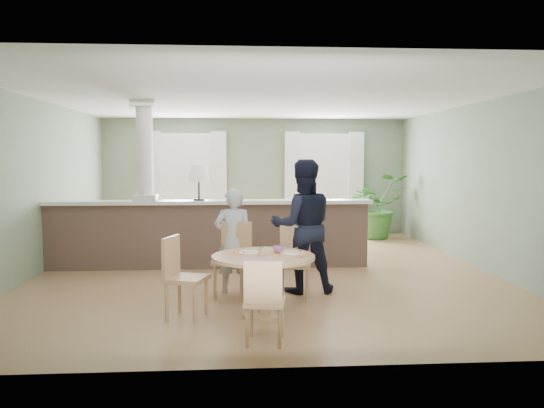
{
  "coord_description": "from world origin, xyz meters",
  "views": [
    {
      "loc": [
        -0.44,
        -8.39,
        1.8
      ],
      "look_at": [
        0.05,
        -1.0,
        1.15
      ],
      "focal_mm": 35.0,
      "sensor_mm": 36.0,
      "label": 1
    }
  ],
  "objects": [
    {
      "name": "chair_side",
      "position": [
        -1.08,
        -2.48,
        0.5
      ],
      "size": [
        0.53,
        0.53,
        0.91
      ],
      "rotation": [
        0.0,
        0.0,
        1.24
      ],
      "color": "tan",
      "rests_on": "ground"
    },
    {
      "name": "pony_wall",
      "position": [
        -0.99,
        0.2,
        0.71
      ],
      "size": [
        5.32,
        0.38,
        2.7
      ],
      "color": "brown",
      "rests_on": "ground"
    },
    {
      "name": "chair_far_man",
      "position": [
        0.3,
        -1.7,
        0.51
      ],
      "size": [
        0.48,
        0.48,
        0.92
      ],
      "rotation": [
        0.0,
        0.0,
        -0.16
      ],
      "color": "tan",
      "rests_on": "ground"
    },
    {
      "name": "houseplant",
      "position": [
        2.67,
        3.2,
        0.72
      ],
      "size": [
        1.54,
        1.41,
        1.44
      ],
      "primitive_type": "imported",
      "rotation": [
        0.0,
        0.0,
        0.25
      ],
      "color": "#366E2C",
      "rests_on": "ground"
    },
    {
      "name": "ground",
      "position": [
        0.0,
        0.0,
        0.0
      ],
      "size": [
        8.0,
        8.0,
        0.0
      ],
      "primitive_type": "plane",
      "color": "tan",
      "rests_on": "ground"
    },
    {
      "name": "man_person",
      "position": [
        0.43,
        -1.43,
        0.89
      ],
      "size": [
        0.9,
        0.72,
        1.78
      ],
      "primitive_type": "imported",
      "rotation": [
        0.0,
        0.0,
        3.2
      ],
      "color": "black",
      "rests_on": "ground"
    },
    {
      "name": "dining_table",
      "position": [
        -0.14,
        -2.5,
        0.56
      ],
      "size": [
        1.16,
        1.16,
        0.8
      ],
      "rotation": [
        0.0,
        0.0,
        -0.07
      ],
      "color": "tan",
      "rests_on": "ground"
    },
    {
      "name": "sofa",
      "position": [
        0.14,
        1.38,
        0.41
      ],
      "size": [
        2.98,
        1.93,
        0.81
      ],
      "primitive_type": "imported",
      "rotation": [
        0.0,
        0.0,
        0.33
      ],
      "color": "#986E53",
      "rests_on": "ground"
    },
    {
      "name": "chair_near",
      "position": [
        -0.18,
        -3.44,
        0.46
      ],
      "size": [
        0.44,
        0.44,
        0.84
      ],
      "rotation": [
        0.0,
        0.0,
        2.98
      ],
      "color": "tan",
      "rests_on": "ground"
    },
    {
      "name": "chair_far_boy",
      "position": [
        -0.48,
        -1.56,
        0.53
      ],
      "size": [
        0.54,
        0.54,
        0.96
      ],
      "rotation": [
        0.0,
        0.0,
        -0.3
      ],
      "color": "tan",
      "rests_on": "ground"
    },
    {
      "name": "child_person",
      "position": [
        -0.49,
        -1.4,
        0.7
      ],
      "size": [
        0.51,
        0.34,
        1.4
      ],
      "primitive_type": "imported",
      "rotation": [
        0.0,
        0.0,
        3.14
      ],
      "color": "#A7A8AD",
      "rests_on": "ground"
    },
    {
      "name": "room_shell",
      "position": [
        -0.03,
        0.63,
        1.81
      ],
      "size": [
        7.02,
        8.02,
        2.71
      ],
      "color": "gray",
      "rests_on": "ground"
    }
  ]
}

